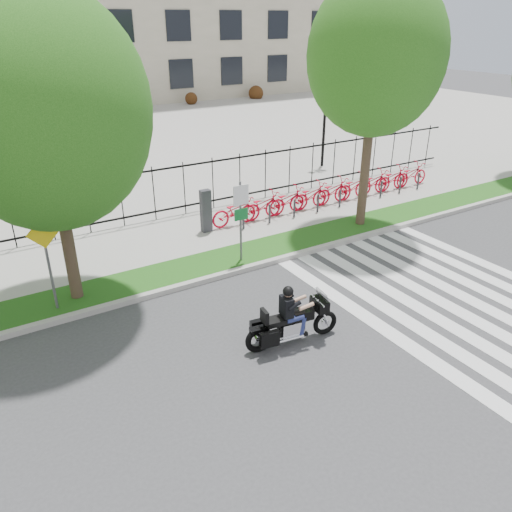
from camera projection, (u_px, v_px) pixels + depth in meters
ground at (303, 349)px, 11.52m from camera, size 120.00×120.00×0.00m
curb at (220, 276)px, 14.64m from camera, size 60.00×0.20×0.15m
grass_verge at (207, 265)px, 15.29m from camera, size 60.00×1.50×0.15m
sidewalk at (175, 237)px, 17.21m from camera, size 60.00×3.50×0.15m
plaza at (62, 141)px, 30.73m from camera, size 80.00×34.00×0.10m
crosswalk_stripes at (444, 294)px, 13.78m from camera, size 5.70×8.00×0.01m
iron_fence at (154, 194)px, 18.10m from camera, size 30.00×0.06×2.00m
lamp_post_right at (325, 103)px, 24.07m from camera, size 1.06×0.70×4.25m
street_tree_1 at (44, 111)px, 11.33m from camera, size 4.89×4.89×7.67m
street_tree_2 at (376, 56)px, 15.72m from camera, size 4.42×4.42×8.24m
bike_share_station at (331, 191)px, 19.89m from camera, size 11.14×0.88×1.50m
sign_pole_regulatory at (241, 211)px, 14.76m from camera, size 0.50×0.09×2.50m
sign_pole_warning at (47, 252)px, 12.18m from camera, size 0.78×0.09×2.49m
motorcycle_rider at (292, 320)px, 11.51m from camera, size 2.38×0.84×1.84m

